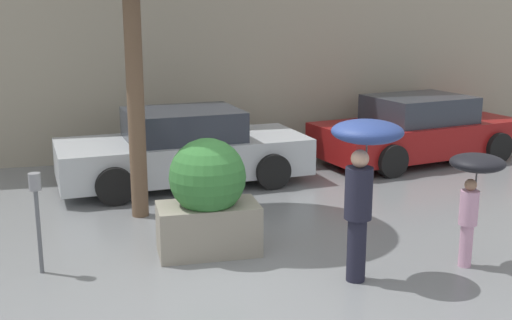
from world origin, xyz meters
name	(u,v)px	position (x,y,z in m)	size (l,w,h in m)	color
ground_plane	(232,286)	(0.00, 0.00, 0.00)	(40.00, 40.00, 0.00)	slate
building_facade	(165,10)	(0.00, 6.50, 3.00)	(18.00, 0.30, 6.00)	#9E937F
planter_box	(208,197)	(-0.08, 1.07, 0.74)	(1.27, 0.96, 1.48)	gray
person_adult	(364,162)	(1.48, -0.11, 1.39)	(0.80, 0.80, 1.84)	#1E1E2D
person_child	(475,180)	(2.92, -0.06, 1.07)	(0.64, 0.64, 1.37)	#D199B7
parked_car_near	(183,150)	(0.04, 4.47, 0.61)	(4.50, 2.36, 1.32)	#B7BCC1
parked_car_far	(418,131)	(4.89, 5.11, 0.61)	(4.51, 2.64, 1.32)	maroon
parking_meter	(36,202)	(-2.10, 0.90, 0.88)	(0.14, 0.14, 1.21)	#595B60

